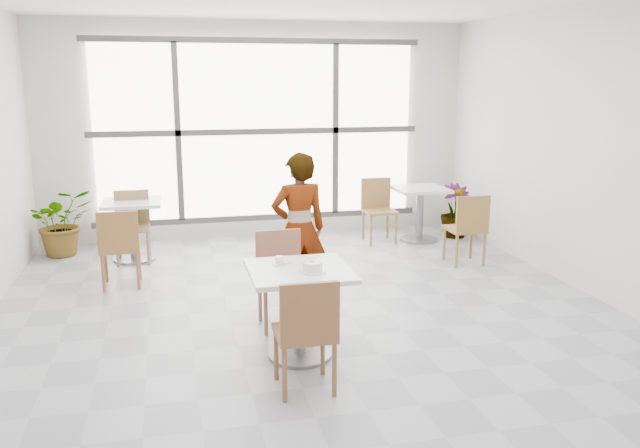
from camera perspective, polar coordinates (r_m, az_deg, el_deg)
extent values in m
plane|color=#9E9EA5|center=(6.20, -0.64, -8.45)|extent=(7.00, 7.00, 0.00)
plane|color=silver|center=(9.26, -5.46, 8.10)|extent=(6.00, 0.00, 6.00)
plane|color=silver|center=(2.59, 16.50, -4.42)|extent=(6.00, 0.00, 6.00)
plane|color=silver|center=(7.11, 23.78, 5.68)|extent=(0.00, 7.00, 7.00)
cube|color=white|center=(9.20, -5.41, 8.07)|extent=(4.40, 0.04, 2.40)
cube|color=#3F3F42|center=(9.17, -5.38, 8.05)|extent=(4.60, 0.05, 0.08)
cube|color=#3F3F42|center=(9.08, -12.33, 7.78)|extent=(0.08, 0.05, 2.40)
cube|color=#3F3F42|center=(9.38, 1.36, 8.21)|extent=(0.08, 0.05, 2.40)
cube|color=#3F3F42|center=(9.35, -5.22, 0.58)|extent=(4.60, 0.05, 0.08)
cube|color=#3F3F42|center=(9.15, -5.54, 15.69)|extent=(4.60, 0.05, 0.08)
cube|color=white|center=(5.20, -1.84, -4.15)|extent=(0.80, 0.80, 0.04)
cylinder|color=slate|center=(5.32, -1.81, -8.01)|extent=(0.10, 0.10, 0.71)
cylinder|color=slate|center=(5.45, -1.78, -11.35)|extent=(0.52, 0.52, 0.03)
cube|color=brown|center=(4.78, -1.38, -9.52)|extent=(0.42, 0.42, 0.04)
cube|color=brown|center=(4.52, -0.90, -7.71)|extent=(0.42, 0.04, 0.42)
cylinder|color=brown|center=(5.07, 0.23, -10.95)|extent=(0.04, 0.04, 0.41)
cylinder|color=brown|center=(4.75, 1.27, -12.64)|extent=(0.04, 0.04, 0.41)
cylinder|color=brown|center=(5.00, -3.86, -11.30)|extent=(0.04, 0.04, 0.41)
cylinder|color=brown|center=(4.68, -3.11, -13.06)|extent=(0.04, 0.04, 0.41)
cube|color=#9A5E45|center=(5.93, -3.34, -5.06)|extent=(0.42, 0.42, 0.04)
cube|color=#9A5E45|center=(6.05, -3.68, -2.44)|extent=(0.42, 0.04, 0.42)
cylinder|color=#9A5E45|center=(5.81, -4.76, -7.81)|extent=(0.04, 0.04, 0.41)
cylinder|color=#9A5E45|center=(6.15, -5.27, -6.66)|extent=(0.04, 0.04, 0.41)
cylinder|color=#9A5E45|center=(5.87, -1.25, -7.56)|extent=(0.04, 0.04, 0.41)
cylinder|color=#9A5E45|center=(6.20, -1.95, -6.43)|extent=(0.04, 0.04, 0.41)
cylinder|color=white|center=(5.11, -0.67, -4.14)|extent=(0.21, 0.21, 0.01)
cylinder|color=white|center=(5.10, -0.67, -3.70)|extent=(0.16, 0.16, 0.07)
torus|color=white|center=(5.09, -0.67, -3.37)|extent=(0.16, 0.16, 0.01)
cylinder|color=beige|center=(5.10, -0.67, -3.72)|extent=(0.14, 0.14, 0.05)
cylinder|color=#F4E99D|center=(5.10, -0.93, -3.34)|extent=(0.03, 0.03, 0.01)
cylinder|color=#F8ECA0|center=(5.11, -0.72, -3.30)|extent=(0.03, 0.03, 0.02)
cylinder|color=#F5E19E|center=(5.13, -0.80, -3.23)|extent=(0.03, 0.03, 0.01)
cylinder|color=beige|center=(5.09, -0.67, -3.33)|extent=(0.03, 0.03, 0.02)
cylinder|color=#F8E1A0|center=(5.13, -0.95, -3.21)|extent=(0.03, 0.03, 0.01)
cylinder|color=#F7EF9F|center=(5.08, -0.77, -3.44)|extent=(0.03, 0.03, 0.02)
cylinder|color=beige|center=(5.09, -0.77, -3.29)|extent=(0.03, 0.03, 0.02)
cylinder|color=beige|center=(5.08, -0.70, -3.44)|extent=(0.03, 0.03, 0.02)
cylinder|color=beige|center=(5.10, -0.79, -3.26)|extent=(0.03, 0.03, 0.02)
cylinder|color=beige|center=(5.11, -0.96, -3.34)|extent=(0.03, 0.03, 0.01)
cylinder|color=#F7E59F|center=(5.09, -0.62, -3.27)|extent=(0.03, 0.03, 0.02)
cylinder|color=white|center=(5.32, -3.51, -3.51)|extent=(0.13, 0.13, 0.01)
cylinder|color=white|center=(5.31, -3.52, -3.16)|extent=(0.08, 0.08, 0.06)
torus|color=white|center=(5.32, -3.06, -3.13)|extent=(0.05, 0.01, 0.05)
cylinder|color=black|center=(5.30, -3.52, -2.91)|extent=(0.07, 0.07, 0.00)
cube|color=silver|center=(5.31, -2.94, -3.47)|extent=(0.09, 0.05, 0.00)
sphere|color=silver|center=(5.33, -2.60, -3.39)|extent=(0.02, 0.02, 0.02)
imported|color=black|center=(6.46, -1.86, -0.46)|extent=(0.59, 0.41, 1.53)
cube|color=silver|center=(8.34, -16.18, 1.80)|extent=(0.70, 0.70, 0.04)
cylinder|color=slate|center=(8.41, -16.02, -0.71)|extent=(0.10, 0.10, 0.71)
cylinder|color=slate|center=(8.50, -15.88, -2.94)|extent=(0.52, 0.52, 0.03)
cube|color=white|center=(9.11, 8.78, 3.04)|extent=(0.70, 0.70, 0.04)
cylinder|color=slate|center=(9.18, 8.70, 0.74)|extent=(0.10, 0.10, 0.71)
cylinder|color=slate|center=(9.25, 8.63, -1.32)|extent=(0.52, 0.52, 0.03)
cube|color=brown|center=(7.39, -17.07, -2.01)|extent=(0.42, 0.42, 0.04)
cube|color=brown|center=(7.15, -17.28, -0.61)|extent=(0.42, 0.04, 0.42)
cylinder|color=brown|center=(7.61, -15.53, -3.25)|extent=(0.04, 0.04, 0.41)
cylinder|color=brown|center=(7.27, -15.62, -4.01)|extent=(0.04, 0.04, 0.41)
cylinder|color=brown|center=(7.64, -18.23, -3.37)|extent=(0.04, 0.04, 0.41)
cylinder|color=brown|center=(7.29, -18.45, -4.14)|extent=(0.04, 0.04, 0.41)
cube|color=olive|center=(8.31, -16.10, -0.35)|extent=(0.42, 0.42, 0.04)
cube|color=olive|center=(8.45, -16.14, 1.45)|extent=(0.42, 0.04, 0.42)
cylinder|color=olive|center=(8.20, -17.31, -2.22)|extent=(0.04, 0.04, 0.41)
cylinder|color=olive|center=(8.55, -17.16, -1.62)|extent=(0.04, 0.04, 0.41)
cylinder|color=olive|center=(8.18, -14.80, -2.10)|extent=(0.04, 0.04, 0.41)
cylinder|color=olive|center=(8.53, -14.75, -1.50)|extent=(0.04, 0.04, 0.41)
cube|color=olive|center=(8.13, 12.56, -0.43)|extent=(0.42, 0.42, 0.04)
cube|color=olive|center=(7.92, 13.23, 0.88)|extent=(0.42, 0.04, 0.42)
cylinder|color=olive|center=(8.42, 13.06, -1.59)|extent=(0.04, 0.04, 0.41)
cylinder|color=olive|center=(8.11, 14.18, -2.20)|extent=(0.04, 0.04, 0.41)
cylinder|color=olive|center=(8.27, 10.82, -1.74)|extent=(0.04, 0.04, 0.41)
cylinder|color=olive|center=(7.95, 11.87, -2.37)|extent=(0.04, 0.04, 0.41)
cube|color=olive|center=(9.01, 5.24, 1.09)|extent=(0.42, 0.42, 0.04)
cube|color=olive|center=(9.14, 4.90, 2.74)|extent=(0.42, 0.04, 0.42)
cylinder|color=olive|center=(8.83, 4.47, -0.62)|extent=(0.04, 0.04, 0.41)
cylinder|color=olive|center=(9.17, 3.79, -0.11)|extent=(0.04, 0.04, 0.41)
cylinder|color=olive|center=(8.95, 6.67, -0.49)|extent=(0.04, 0.04, 0.41)
cylinder|color=olive|center=(9.28, 5.92, 0.00)|extent=(0.04, 0.04, 0.41)
imported|color=#4E753C|center=(8.94, -21.65, 0.15)|extent=(0.95, 0.89, 0.86)
imported|color=#56823D|center=(9.47, 11.74, 1.14)|extent=(0.44, 0.44, 0.76)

